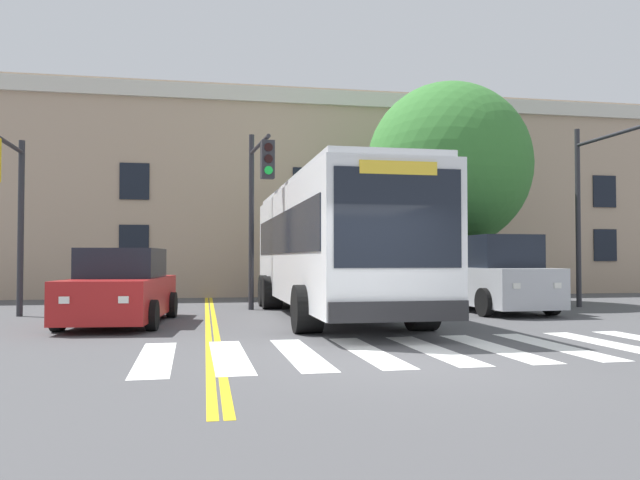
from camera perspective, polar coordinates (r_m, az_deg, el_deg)
ground_plane at (r=9.52m, az=7.09°, el=-10.99°), size 120.00×120.00×0.00m
crosswalk at (r=10.82m, az=10.20°, el=-9.83°), size 9.64×3.65×0.01m
lane_line_yellow_inner at (r=24.07m, az=-10.33°, el=-5.31°), size 0.12×36.00×0.01m
lane_line_yellow_outer at (r=24.07m, az=-9.95°, el=-5.31°), size 0.12×36.00×0.01m
city_bus at (r=16.67m, az=0.88°, el=-0.36°), size 3.13×11.77×3.53m
car_red_near_lane at (r=15.44m, az=-17.70°, el=-4.30°), size 2.47×4.92×1.77m
car_silver_far_lane at (r=18.77m, az=15.40°, el=-3.15°), size 2.28×4.83×2.19m
traffic_light_near_corner at (r=20.02m, az=25.38°, el=4.99°), size 0.34×4.48×5.66m
traffic_light_far_corner at (r=17.26m, az=-26.60°, el=3.92°), size 0.35×2.88×4.69m
traffic_light_overhead at (r=17.80m, az=-5.70°, el=4.47°), size 0.49×2.84×5.27m
street_tree_curbside_large at (r=22.05m, az=11.69°, el=6.64°), size 7.79×7.86×7.57m
building_facade at (r=28.38m, az=-2.35°, el=3.77°), size 33.27×6.84×8.45m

